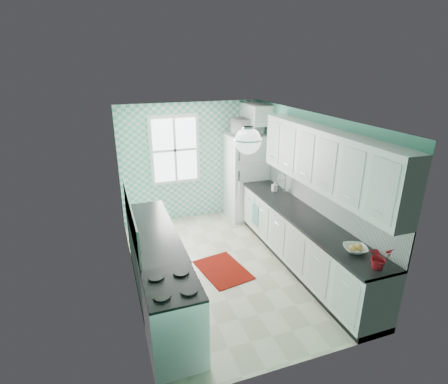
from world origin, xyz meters
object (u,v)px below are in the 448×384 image
object	(u,v)px
ceiling_light	(248,141)
sink	(276,195)
fridge	(246,177)
fruit_bowl	(355,249)
potted_plant	(379,257)
microwave	(247,126)
stove	(174,319)

from	to	relation	value
ceiling_light	sink	size ratio (longest dim) A/B	0.66
fridge	fruit_bowl	xyz separation A→B (m)	(0.09, -3.44, 0.06)
fridge	potted_plant	xyz separation A→B (m)	(0.09, -3.85, 0.17)
ceiling_light	fruit_bowl	xyz separation A→B (m)	(1.20, -0.82, -1.35)
ceiling_light	microwave	size ratio (longest dim) A/B	0.57
fruit_bowl	potted_plant	size ratio (longest dim) A/B	1.03
stove	potted_plant	world-z (taller)	potted_plant
ceiling_light	potted_plant	size ratio (longest dim) A/B	1.21
sink	fruit_bowl	xyz separation A→B (m)	(-0.00, -2.21, 0.05)
ceiling_light	stove	world-z (taller)	ceiling_light
stove	microwave	bearing A→B (deg)	54.05
ceiling_light	microwave	xyz separation A→B (m)	(1.11, 2.62, -0.32)
stove	potted_plant	bearing A→B (deg)	-12.66
ceiling_light	fridge	bearing A→B (deg)	67.05
stove	fruit_bowl	world-z (taller)	fruit_bowl
ceiling_light	potted_plant	distance (m)	2.12
sink	microwave	bearing A→B (deg)	93.46
sink	potted_plant	world-z (taller)	sink
potted_plant	microwave	xyz separation A→B (m)	(-0.09, 3.85, 0.92)
fridge	sink	size ratio (longest dim) A/B	3.45
fruit_bowl	sink	bearing A→B (deg)	89.90
sink	fruit_bowl	distance (m)	2.21
ceiling_light	fruit_bowl	distance (m)	1.98
sink	ceiling_light	bearing A→B (deg)	-131.94
fridge	microwave	distance (m)	1.09
stove	fruit_bowl	size ratio (longest dim) A/B	3.17
ceiling_light	microwave	distance (m)	2.86
potted_plant	sink	bearing A→B (deg)	89.91
stove	fruit_bowl	xyz separation A→B (m)	(2.40, -0.06, 0.48)
stove	sink	bearing A→B (deg)	40.14
fruit_bowl	potted_plant	distance (m)	0.42
ceiling_light	sink	bearing A→B (deg)	48.94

